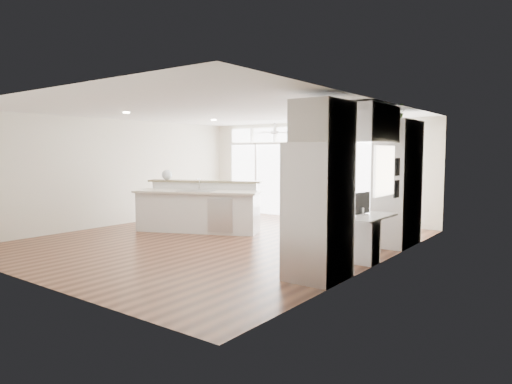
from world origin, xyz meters
The scene contains 24 objects.
floor centered at (0.00, 0.00, -0.01)m, with size 7.00×8.00×0.02m, color #3C1E12.
ceiling centered at (0.00, 0.00, 2.70)m, with size 7.00×8.00×0.02m, color white.
wall_back centered at (0.00, 4.00, 1.35)m, with size 7.00×0.04×2.70m, color beige.
wall_front centered at (0.00, -4.00, 1.35)m, with size 7.00×0.04×2.70m, color beige.
wall_left centered at (-3.50, 0.00, 1.35)m, with size 0.04×8.00×2.70m, color beige.
wall_right centered at (3.50, 0.00, 1.35)m, with size 0.04×8.00×2.70m, color beige.
glass_wall centered at (0.00, 3.94, 1.05)m, with size 5.80×0.06×2.08m, color white.
transom_row centered at (0.00, 3.94, 2.38)m, with size 5.90×0.06×0.40m, color white.
desk_window centered at (3.46, 0.30, 1.55)m, with size 0.04×0.85×0.85m, color silver.
ceiling_fan centered at (-0.50, 2.80, 2.48)m, with size 1.16×1.16×0.32m, color silver.
recessed_lights centered at (0.00, 0.20, 2.68)m, with size 3.40×3.00×0.02m, color white.
oven_cabinet centered at (3.17, 1.80, 1.25)m, with size 0.64×1.20×2.50m, color silver.
desk_nook centered at (3.13, 0.30, 0.38)m, with size 0.72×1.30×0.76m, color silver.
upper_cabinets centered at (3.17, 0.30, 2.35)m, with size 0.64×1.30×0.64m, color silver.
refrigerator centered at (3.11, -1.35, 1.00)m, with size 0.76×0.90×2.00m, color #B5B5BA.
fridge_cabinet centered at (3.17, -1.35, 2.30)m, with size 0.64×0.90×0.60m, color silver.
framed_photos centered at (3.46, 0.92, 1.40)m, with size 0.06×0.22×0.80m, color black.
kitchen_island centered at (-1.12, 0.52, 0.59)m, with size 2.97×1.12×1.18m, color silver.
rug centered at (2.24, 0.64, 0.01)m, with size 0.91×0.66×0.01m, color #351D11.
office_chair centered at (2.28, 0.23, 0.49)m, with size 0.51×0.47×0.98m, color black.
fishbowl centered at (-2.15, 0.50, 1.31)m, with size 0.25×0.25×0.25m, color silver.
monitor centered at (3.05, 0.30, 0.97)m, with size 0.08×0.50×0.42m, color black.
keyboard centered at (2.88, 0.30, 0.77)m, with size 0.12×0.31×0.02m, color silver.
potted_plant centered at (3.17, 1.80, 2.62)m, with size 0.28×0.31×0.24m, color #3B6129.
Camera 1 is at (6.33, -7.20, 1.86)m, focal length 32.00 mm.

